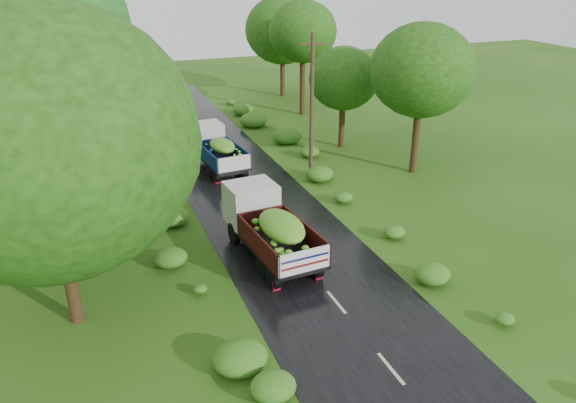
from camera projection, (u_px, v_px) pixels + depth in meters
ground at (391, 369)px, 17.84m from camera, size 120.00×120.00×0.00m
road at (325, 289)px, 22.11m from camera, size 6.50×80.00×0.02m
road_lines at (315, 276)px, 22.96m from camera, size 0.12×69.60×0.00m
truck_near at (268, 224)px, 24.12m from camera, size 2.74×6.45×2.64m
truck_far at (216, 147)px, 34.27m from camera, size 2.56×5.90×2.41m
utility_pole at (312, 105)px, 32.13m from camera, size 1.42×0.46×8.25m
trees_left at (28, 64)px, 28.72m from camera, size 6.92×32.73×10.47m
trees_right at (326, 48)px, 41.54m from camera, size 5.17×25.48×8.11m
shrubs at (255, 197)px, 29.67m from camera, size 11.90×44.00×0.70m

